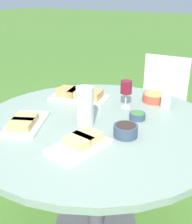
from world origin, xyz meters
TOP-DOWN VIEW (x-y plane):
  - ground_plane at (0.00, 0.00)m, footprint 40.00×40.00m
  - dining_table at (0.00, 0.00)m, footprint 1.40×1.40m
  - chair_near_left at (0.07, -1.27)m, footprint 0.46×0.44m
  - water_pitcher at (0.03, 0.07)m, footprint 0.10×0.10m
  - wine_glass at (-0.04, -0.28)m, footprint 0.07×0.07m
  - platter_bread_main at (0.29, 0.27)m, footprint 0.31×0.37m
  - platter_charcuterie at (-0.10, 0.28)m, footprint 0.22×0.31m
  - platter_sandwich_side at (0.29, -0.24)m, footprint 0.42×0.28m
  - bowl_fries at (-0.16, -0.48)m, footprint 0.15×0.15m
  - bowl_salad at (-0.18, -0.16)m, footprint 0.09×0.09m
  - bowl_olives at (-0.22, 0.07)m, footprint 0.12×0.12m
  - cup_water_near at (-0.26, -0.41)m, footprint 0.06×0.06m

SIDE VIEW (x-z plane):
  - ground_plane at x=0.00m, z-range 0.00..0.00m
  - chair_near_left at x=0.07m, z-range 0.08..0.97m
  - dining_table at x=0.00m, z-range 0.28..1.05m
  - bowl_salad at x=-0.18m, z-range 0.77..0.81m
  - platter_bread_main at x=0.29m, z-range 0.76..0.82m
  - platter_charcuterie at x=-0.10m, z-range 0.76..0.82m
  - bowl_fries at x=-0.16m, z-range 0.77..0.82m
  - platter_sandwich_side at x=0.29m, z-range 0.76..0.83m
  - bowl_olives at x=-0.22m, z-range 0.77..0.83m
  - cup_water_near at x=-0.26m, z-range 0.77..0.86m
  - water_pitcher at x=0.03m, z-range 0.77..0.99m
  - wine_glass at x=-0.04m, z-range 0.81..0.99m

